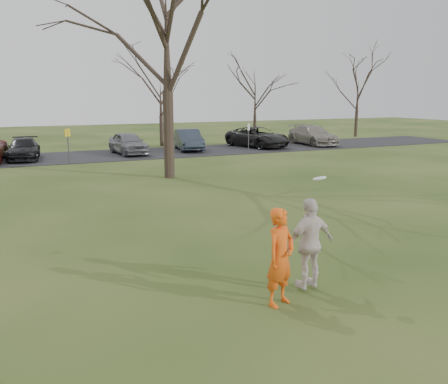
{
  "coord_description": "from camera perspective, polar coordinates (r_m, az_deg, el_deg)",
  "views": [
    {
      "loc": [
        -5.03,
        -7.14,
        4.02
      ],
      "look_at": [
        0.0,
        4.0,
        1.5
      ],
      "focal_mm": 37.73,
      "sensor_mm": 36.0,
      "label": 1
    }
  ],
  "objects": [
    {
      "name": "big_tree",
      "position": [
        23.42,
        -7.01,
        18.89
      ],
      "size": [
        9.0,
        9.0,
        14.0
      ],
      "primitive_type": null,
      "color": "#352821",
      "rests_on": "ground"
    },
    {
      "name": "ground",
      "position": [
        9.62,
        10.13,
        -13.26
      ],
      "size": [
        120.0,
        120.0,
        0.0
      ],
      "primitive_type": "plane",
      "color": "#1E380F",
      "rests_on": "ground"
    },
    {
      "name": "car_5",
      "position": [
        34.97,
        -4.36,
        6.34
      ],
      "size": [
        2.34,
        4.81,
        1.52
      ],
      "primitive_type": "imported",
      "rotation": [
        0.0,
        0.0,
        -0.16
      ],
      "color": "#2B3440",
      "rests_on": "parking_strip"
    },
    {
      "name": "sign_white",
      "position": [
        32.89,
        3.0,
        7.16
      ],
      "size": [
        0.35,
        0.35,
        2.08
      ],
      "color": "#47474C",
      "rests_on": "ground"
    },
    {
      "name": "parking_strip",
      "position": [
        32.78,
        -15.33,
        4.24
      ],
      "size": [
        62.0,
        6.5,
        0.04
      ],
      "primitive_type": "cube",
      "color": "black",
      "rests_on": "ground"
    },
    {
      "name": "catching_play",
      "position": [
        9.88,
        10.39,
        -6.1
      ],
      "size": [
        1.15,
        0.55,
        2.34
      ],
      "color": "beige",
      "rests_on": "ground"
    },
    {
      "name": "sign_yellow",
      "position": [
        29.41,
        -18.4,
        6.05
      ],
      "size": [
        0.35,
        0.35,
        2.08
      ],
      "color": "#47474C",
      "rests_on": "ground"
    },
    {
      "name": "car_3",
      "position": [
        32.32,
        -23.12,
        4.83
      ],
      "size": [
        2.28,
        4.7,
        1.32
      ],
      "primitive_type": "imported",
      "rotation": [
        0.0,
        0.0,
        -0.1
      ],
      "color": "black",
      "rests_on": "parking_strip"
    },
    {
      "name": "car_7",
      "position": [
        39.4,
        10.71,
        6.79
      ],
      "size": [
        2.3,
        5.38,
        1.55
      ],
      "primitive_type": "imported",
      "rotation": [
        0.0,
        0.0,
        -0.03
      ],
      "color": "gray",
      "rests_on": "parking_strip"
    },
    {
      "name": "car_4",
      "position": [
        33.11,
        -11.52,
        5.84
      ],
      "size": [
        2.22,
        4.59,
        1.51
      ],
      "primitive_type": "imported",
      "rotation": [
        0.0,
        0.0,
        0.1
      ],
      "color": "slate",
      "rests_on": "parking_strip"
    },
    {
      "name": "small_tree_row",
      "position": [
        38.37,
        -10.3,
        11.29
      ],
      "size": [
        55.0,
        5.9,
        8.5
      ],
      "color": "#352821",
      "rests_on": "ground"
    },
    {
      "name": "car_6",
      "position": [
        37.05,
        4.09,
        6.67
      ],
      "size": [
        3.86,
        6.04,
        1.55
      ],
      "primitive_type": "imported",
      "rotation": [
        0.0,
        0.0,
        0.25
      ],
      "color": "black",
      "rests_on": "parking_strip"
    },
    {
      "name": "player_defender",
      "position": [
        9.19,
        6.86,
        -7.84
      ],
      "size": [
        0.83,
        0.7,
        1.93
      ],
      "primitive_type": "imported",
      "rotation": [
        0.0,
        0.0,
        0.39
      ],
      "color": "#F05613",
      "rests_on": "ground"
    }
  ]
}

